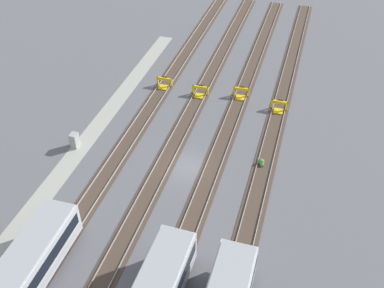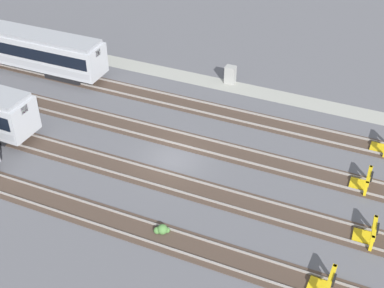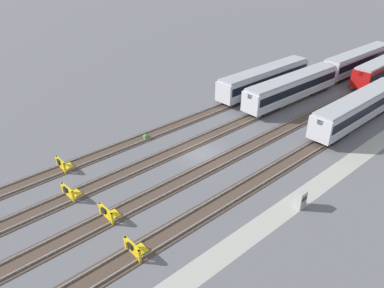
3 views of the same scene
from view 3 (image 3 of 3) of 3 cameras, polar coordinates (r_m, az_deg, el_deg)
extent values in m
plane|color=#5B5B60|center=(40.46, 1.56, -1.54)|extent=(400.00, 400.00, 0.00)
cube|color=#9E9E93|center=(34.48, 15.00, -8.86)|extent=(54.00, 2.00, 0.01)
cube|color=#47382D|center=(36.39, 9.42, -5.84)|extent=(90.00, 2.23, 0.06)
cube|color=gray|center=(36.69, 8.57, -5.23)|extent=(90.00, 0.07, 0.15)
cube|color=gray|center=(35.99, 10.31, -6.18)|extent=(90.00, 0.07, 0.15)
cube|color=#47382D|center=(38.99, 3.99, -2.85)|extent=(90.00, 2.24, 0.06)
cube|color=gray|center=(39.36, 3.25, -2.31)|extent=(90.00, 0.07, 0.15)
cube|color=gray|center=(38.52, 4.76, -3.14)|extent=(90.00, 0.07, 0.15)
cube|color=#47382D|center=(41.98, -0.69, -0.24)|extent=(90.00, 2.24, 0.06)
cube|color=gray|center=(42.40, -1.33, 0.24)|extent=(90.00, 0.07, 0.15)
cube|color=gray|center=(41.46, -0.04, -0.48)|extent=(90.00, 0.07, 0.15)
cube|color=#47382D|center=(45.29, -4.72, 2.00)|extent=(90.00, 2.23, 0.06)
cube|color=gray|center=(45.76, -5.27, 2.43)|extent=(90.00, 0.07, 0.15)
cube|color=gray|center=(44.73, -4.16, 1.81)|extent=(90.00, 0.07, 0.15)
cube|color=#B7BABF|center=(50.54, 23.98, 5.00)|extent=(18.02, 2.92, 2.70)
cube|color=black|center=(50.43, 24.05, 5.34)|extent=(17.30, 2.95, 1.08)
cube|color=#A8AAAF|center=(50.83, 23.81, 4.23)|extent=(17.66, 2.94, 0.54)
cube|color=#999BA0|center=(50.01, 24.33, 6.56)|extent=(17.48, 2.63, 0.30)
cube|color=#B21E99|center=(42.64, 18.95, 3.13)|extent=(0.08, 0.70, 0.56)
cube|color=black|center=(56.02, 26.15, 4.88)|extent=(3.61, 2.26, 0.70)
cube|color=black|center=(46.55, 20.55, 1.34)|extent=(3.61, 2.26, 0.70)
cube|color=#B7BABF|center=(54.69, 15.03, 8.34)|extent=(18.05, 3.14, 2.70)
cube|color=black|center=(54.58, 15.08, 8.65)|extent=(17.33, 3.16, 1.08)
cube|color=#A8AAAF|center=(54.96, 14.93, 7.60)|extent=(17.69, 3.16, 0.54)
cube|color=#999BA0|center=(54.20, 15.24, 9.81)|extent=(17.50, 2.85, 0.30)
cube|color=#B21E99|center=(61.68, 20.11, 10.91)|extent=(0.09, 0.70, 0.56)
cube|color=#B21E99|center=(47.60, 8.83, 7.16)|extent=(0.09, 0.70, 0.56)
cube|color=black|center=(59.73, 17.98, 7.93)|extent=(3.64, 2.31, 0.70)
cube|color=black|center=(51.09, 11.12, 5.24)|extent=(3.64, 2.31, 0.70)
cube|color=#B7BABF|center=(70.79, 23.95, 11.56)|extent=(18.02, 2.96, 2.70)
cube|color=black|center=(70.70, 24.01, 11.81)|extent=(17.30, 2.99, 1.08)
cube|color=#A8AAAF|center=(70.99, 23.83, 10.99)|extent=(17.66, 2.99, 0.54)
cube|color=#999BA0|center=(70.41, 24.20, 12.71)|extent=(17.48, 2.67, 0.30)
cube|color=#B21E99|center=(78.55, 27.14, 13.22)|extent=(0.09, 0.70, 0.56)
cube|color=#B21E99|center=(62.77, 20.36, 11.17)|extent=(0.09, 0.70, 0.56)
cube|color=black|center=(76.18, 25.63, 10.98)|extent=(3.62, 2.27, 0.70)
cube|color=black|center=(66.44, 21.45, 9.44)|extent=(3.62, 2.27, 0.70)
cube|color=#990000|center=(68.89, 27.27, 9.71)|extent=(17.69, 3.16, 0.54)
cube|color=#B21E99|center=(60.34, 24.37, 9.69)|extent=(0.09, 0.70, 0.56)
cube|color=black|center=(64.16, 25.17, 8.00)|extent=(3.64, 2.31, 0.70)
cube|color=#B7BABF|center=(57.27, 11.04, 9.75)|extent=(18.01, 2.84, 2.70)
cube|color=black|center=(57.17, 11.07, 10.05)|extent=(17.29, 2.88, 1.08)
cube|color=#A8AAAF|center=(57.53, 10.97, 9.04)|extent=(17.65, 2.87, 0.54)
cube|color=#999BA0|center=(56.80, 11.19, 11.17)|extent=(17.47, 2.56, 0.30)
cube|color=#B21E99|center=(64.04, 16.23, 12.16)|extent=(0.08, 0.70, 0.56)
cube|color=#B21E99|center=(50.47, 4.74, 8.71)|extent=(0.08, 0.70, 0.56)
cube|color=black|center=(62.14, 14.14, 9.29)|extent=(3.61, 2.25, 0.70)
cube|color=black|center=(53.80, 7.15, 6.83)|extent=(3.61, 2.25, 0.70)
cube|color=gold|center=(29.39, -10.04, -14.61)|extent=(0.18, 0.18, 1.15)
cube|color=gold|center=(28.27, -8.00, -16.60)|extent=(0.18, 0.18, 1.15)
cube|color=gold|center=(28.53, -9.11, -14.98)|extent=(0.26, 2.00, 0.30)
cube|color=gold|center=(29.36, -8.04, -15.79)|extent=(1.11, 1.09, 0.18)
cube|color=black|center=(28.46, -9.43, -15.14)|extent=(0.13, 0.60, 0.44)
cube|color=gold|center=(32.88, -13.78, -9.55)|extent=(0.18, 0.18, 1.15)
cube|color=gold|center=(31.62, -12.08, -11.12)|extent=(0.18, 0.18, 1.15)
cube|color=gold|center=(31.98, -13.03, -9.73)|extent=(0.28, 2.00, 0.30)
cube|color=gold|center=(32.74, -12.02, -10.59)|extent=(1.12, 1.10, 0.18)
cube|color=black|center=(31.92, -13.31, -9.86)|extent=(0.13, 0.60, 0.44)
cube|color=gold|center=(36.19, -19.05, -6.41)|extent=(0.19, 0.19, 1.15)
cube|color=gold|center=(34.82, -17.66, -7.71)|extent=(0.19, 0.19, 1.15)
cube|color=gold|center=(35.26, -18.48, -6.49)|extent=(0.34, 2.01, 0.30)
cube|color=gold|center=(35.96, -17.48, -7.33)|extent=(1.15, 1.14, 0.18)
cube|color=black|center=(35.21, -18.73, -6.60)|extent=(0.15, 0.61, 0.44)
cube|color=gold|center=(40.52, -19.83, -2.47)|extent=(0.19, 0.19, 1.15)
cube|color=gold|center=(39.04, -18.83, -3.56)|extent=(0.19, 0.19, 1.15)
cube|color=gold|center=(39.56, -19.44, -2.48)|extent=(0.30, 2.01, 0.30)
cube|color=gold|center=(40.17, -18.51, -3.33)|extent=(1.13, 1.11, 0.18)
cube|color=black|center=(39.52, -19.68, -2.57)|extent=(0.14, 0.60, 0.44)
cube|color=#9E9E99|center=(33.90, 16.19, -8.11)|extent=(0.90, 0.70, 1.60)
cube|color=#333338|center=(33.62, 16.76, -8.04)|extent=(0.70, 0.04, 0.36)
sphere|color=#4C7F3D|center=(43.61, -7.06, 1.10)|extent=(0.64, 0.64, 0.64)
sphere|color=#4C7F3D|center=(43.89, -6.83, 1.16)|extent=(0.44, 0.44, 0.44)
sphere|color=#4C7F3D|center=(43.43, -7.15, 0.76)|extent=(0.36, 0.36, 0.36)
camera|label=1|loc=(66.18, 19.65, 35.62)|focal=42.00mm
camera|label=2|loc=(53.52, -34.90, 27.62)|focal=50.00mm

